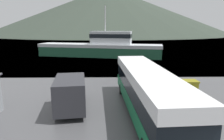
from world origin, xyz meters
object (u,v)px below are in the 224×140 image
(tour_bus, at_px, (146,90))
(small_boat, at_px, (127,51))
(fishing_boat, at_px, (101,47))
(delivery_van, at_px, (71,92))
(storage_bin, at_px, (188,88))

(tour_bus, height_order, small_boat, tour_bus)
(fishing_boat, relative_size, small_boat, 4.63)
(tour_bus, height_order, fishing_boat, fishing_boat)
(tour_bus, relative_size, delivery_van, 2.31)
(fishing_boat, distance_m, storage_bin, 25.08)
(fishing_boat, bearing_deg, delivery_van, -170.19)
(fishing_boat, xyz_separation_m, small_boat, (5.50, 4.47, -1.38))
(storage_bin, height_order, small_boat, storage_bin)
(delivery_van, distance_m, small_boat, 31.69)
(delivery_van, relative_size, fishing_boat, 0.22)
(tour_bus, relative_size, fishing_boat, 0.51)
(tour_bus, bearing_deg, delivery_van, 164.79)
(tour_bus, bearing_deg, fishing_boat, 94.59)
(delivery_van, distance_m, storage_bin, 10.03)
(tour_bus, distance_m, fishing_boat, 27.82)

